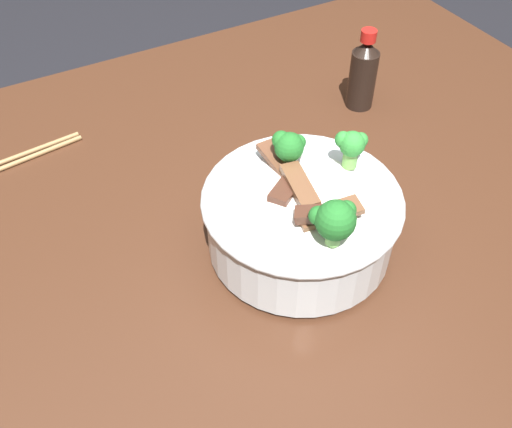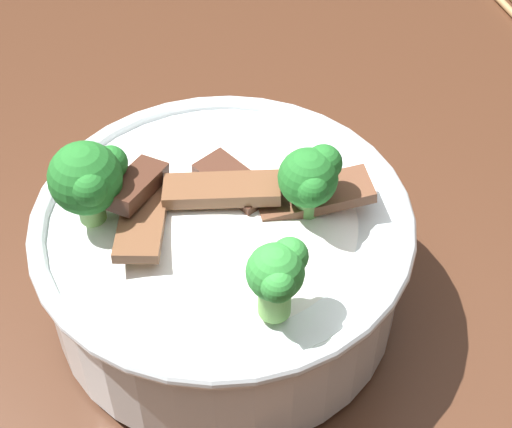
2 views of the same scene
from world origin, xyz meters
name	(u,v)px [view 1 (image 1 of 2)]	position (x,y,z in m)	size (l,w,h in m)	color
dining_table	(192,263)	(0.00, 0.00, 0.67)	(1.45, 0.91, 0.75)	#472819
rice_bowl	(302,214)	(0.11, -0.11, 0.81)	(0.24, 0.24, 0.15)	silver
chopsticks_pair	(10,162)	(-0.18, 0.24, 0.76)	(0.22, 0.05, 0.01)	#9E7A4C
soy_sauce_bottle	(363,73)	(0.36, 0.12, 0.81)	(0.04, 0.04, 0.13)	black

